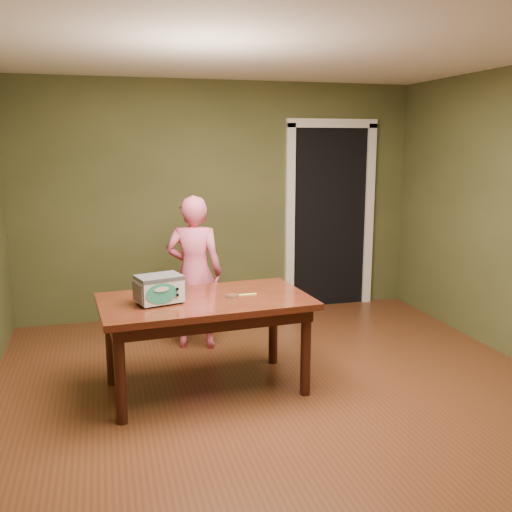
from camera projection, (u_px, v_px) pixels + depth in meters
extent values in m
plane|color=#5D311A|center=(292.00, 406.00, 4.26)|extent=(5.00, 5.00, 0.00)
cube|color=#4E512B|center=(221.00, 200.00, 6.37)|extent=(4.50, 0.02, 2.60)
cube|color=white|center=(296.00, 39.00, 3.75)|extent=(4.50, 5.00, 0.02)
cube|color=black|center=(320.00, 215.00, 7.04)|extent=(0.90, 0.60, 2.10)
cube|color=black|center=(330.00, 219.00, 6.74)|extent=(0.90, 0.02, 2.10)
cube|color=white|center=(290.00, 220.00, 6.60)|extent=(0.10, 0.06, 2.20)
cube|color=white|center=(369.00, 217.00, 6.85)|extent=(0.10, 0.06, 2.20)
cube|color=white|center=(332.00, 123.00, 6.51)|extent=(1.10, 0.06, 0.10)
cube|color=#3D180D|center=(205.00, 301.00, 4.40)|extent=(1.66, 1.01, 0.05)
cube|color=black|center=(205.00, 311.00, 4.42)|extent=(1.53, 0.89, 0.10)
cylinder|color=black|center=(120.00, 376.00, 3.93)|extent=(0.08, 0.08, 0.70)
cylinder|color=black|center=(110.00, 343.00, 4.57)|extent=(0.08, 0.08, 0.70)
cylinder|color=black|center=(306.00, 352.00, 4.38)|extent=(0.08, 0.08, 0.70)
cylinder|color=black|center=(273.00, 325.00, 5.03)|extent=(0.08, 0.08, 0.70)
cylinder|color=#4C4F54|center=(147.00, 307.00, 4.13)|extent=(0.02, 0.02, 0.01)
cylinder|color=#4C4F54|center=(139.00, 302.00, 4.27)|extent=(0.02, 0.02, 0.01)
cylinder|color=#4C4F54|center=(180.00, 302.00, 4.26)|extent=(0.02, 0.02, 0.01)
cylinder|color=#4C4F54|center=(172.00, 297.00, 4.41)|extent=(0.02, 0.02, 0.01)
cube|color=white|center=(159.00, 290.00, 4.25)|extent=(0.37, 0.30, 0.18)
cube|color=#4C4F54|center=(159.00, 277.00, 4.23)|extent=(0.37, 0.31, 0.03)
cube|color=#4C4F54|center=(138.00, 293.00, 4.17)|extent=(0.07, 0.20, 0.14)
cube|color=#4C4F54|center=(180.00, 287.00, 4.33)|extent=(0.07, 0.20, 0.14)
ellipsoid|color=teal|center=(162.00, 294.00, 4.14)|extent=(0.23, 0.07, 0.15)
cylinder|color=black|center=(177.00, 289.00, 4.19)|extent=(0.02, 0.02, 0.02)
cylinder|color=black|center=(177.00, 295.00, 4.20)|extent=(0.02, 0.02, 0.02)
cylinder|color=silver|center=(233.00, 296.00, 4.43)|extent=(0.10, 0.10, 0.02)
cylinder|color=#522E1B|center=(233.00, 295.00, 4.43)|extent=(0.09, 0.09, 0.01)
cube|color=#EEDD67|center=(245.00, 295.00, 4.49)|extent=(0.18, 0.03, 0.01)
imported|color=#E25D7F|center=(194.00, 273.00, 5.36)|extent=(0.61, 0.49, 1.46)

